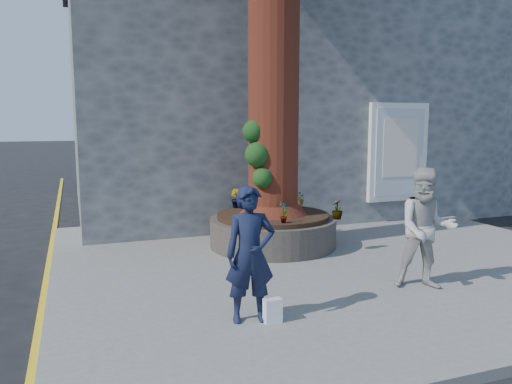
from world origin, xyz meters
name	(u,v)px	position (x,y,z in m)	size (l,w,h in m)	color
ground	(274,291)	(0.00, 0.00, 0.00)	(120.00, 120.00, 0.00)	black
pavement	(333,259)	(1.50, 1.00, 0.06)	(9.00, 8.00, 0.12)	slate
yellow_line	(45,294)	(-3.05, 1.00, 0.00)	(0.10, 30.00, 0.01)	yellow
stone_shop	(260,94)	(2.50, 7.20, 3.16)	(10.30, 8.30, 6.30)	#54575A
neighbour_shop	(480,103)	(10.50, 7.20, 3.00)	(6.00, 8.00, 6.00)	#54575A
planter	(273,230)	(0.80, 2.00, 0.41)	(2.30, 2.30, 0.60)	black
man	(250,255)	(-0.76, -1.14, 0.90)	(0.57, 0.37, 1.56)	#131934
woman	(426,229)	(1.86, -0.90, 0.95)	(0.81, 0.63, 1.66)	#B2B0AA
shopping_bag	(273,311)	(-0.54, -1.28, 0.26)	(0.20, 0.12, 0.28)	white
plant_a	(283,212)	(0.64, 1.15, 0.91)	(0.20, 0.13, 0.37)	gray
plant_b	(235,198)	(0.35, 2.85, 0.91)	(0.20, 0.20, 0.37)	gray
plant_c	(337,209)	(1.65, 1.15, 0.89)	(0.19, 0.19, 0.34)	gray
plant_d	(300,198)	(1.65, 2.64, 0.86)	(0.26, 0.23, 0.29)	gray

